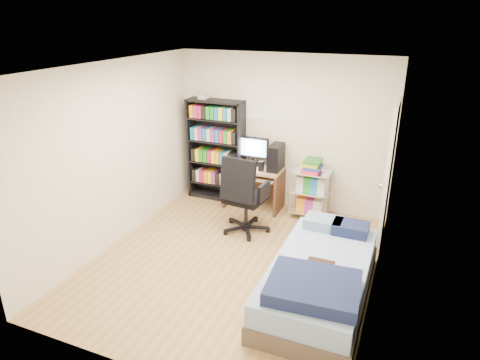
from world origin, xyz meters
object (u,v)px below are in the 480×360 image
at_px(computer_desk, 260,171).
at_px(office_chair, 244,208).
at_px(bed, 320,279).
at_px(media_shelf, 216,149).

xyz_separation_m(computer_desk, office_chair, (0.09, -0.91, -0.26)).
bearing_deg(bed, computer_desk, 125.48).
distance_m(media_shelf, computer_desk, 0.88).
xyz_separation_m(media_shelf, office_chair, (0.93, -1.01, -0.51)).
xyz_separation_m(computer_desk, bed, (1.48, -2.08, -0.37)).
distance_m(office_chair, bed, 1.82).
relative_size(computer_desk, office_chair, 0.99).
bearing_deg(office_chair, bed, -33.68).
height_order(media_shelf, computer_desk, media_shelf).
bearing_deg(media_shelf, bed, -43.11).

